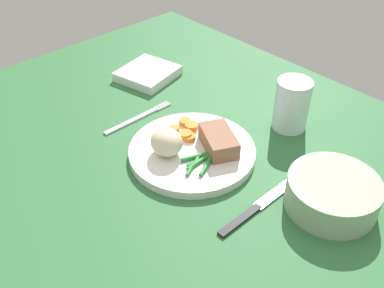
{
  "coord_description": "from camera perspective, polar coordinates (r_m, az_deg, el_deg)",
  "views": [
    {
      "loc": [
        41.9,
        -40.53,
        53.76
      ],
      "look_at": [
        -3.93,
        1.88,
        4.6
      ],
      "focal_mm": 40.86,
      "sensor_mm": 36.0,
      "label": 1
    }
  ],
  "objects": [
    {
      "name": "dinner_plate",
      "position": [
        0.81,
        0.0,
        -1.01
      ],
      "size": [
        23.34,
        23.34,
        1.6
      ],
      "primitive_type": "cylinder",
      "color": "white",
      "rests_on": "dining_table"
    },
    {
      "name": "fork",
      "position": [
        0.91,
        -7.09,
        3.39
      ],
      "size": [
        1.44,
        16.6,
        0.4
      ],
      "rotation": [
        0.0,
        0.0,
        0.03
      ],
      "color": "silver",
      "rests_on": "dining_table"
    },
    {
      "name": "dining_table",
      "position": [
        0.79,
        0.94,
        -3.94
      ],
      "size": [
        120.0,
        90.0,
        2.0
      ],
      "color": "#2D6B38",
      "rests_on": "ground"
    },
    {
      "name": "salad_bowl",
      "position": [
        0.73,
        17.89,
        -6.0
      ],
      "size": [
        14.78,
        14.78,
        5.25
      ],
      "color": "#99B28C",
      "rests_on": "dining_table"
    },
    {
      "name": "carrot_slices",
      "position": [
        0.84,
        -0.9,
        1.9
      ],
      "size": [
        6.68,
        5.73,
        1.23
      ],
      "color": "orange",
      "rests_on": "dinner_plate"
    },
    {
      "name": "napkin",
      "position": [
        1.05,
        -5.79,
        9.16
      ],
      "size": [
        14.17,
        14.64,
        2.08
      ],
      "primitive_type": "cube",
      "rotation": [
        0.0,
        0.0,
        0.23
      ],
      "color": "white",
      "rests_on": "dining_table"
    },
    {
      "name": "knife",
      "position": [
        0.73,
        9.1,
        -7.72
      ],
      "size": [
        1.7,
        20.5,
        0.64
      ],
      "rotation": [
        0.0,
        0.0,
        0.04
      ],
      "color": "black",
      "rests_on": "dining_table"
    },
    {
      "name": "green_beans",
      "position": [
        0.77,
        1.54,
        -2.02
      ],
      "size": [
        5.87,
        9.7,
        0.79
      ],
      "color": "#2D8C38",
      "rests_on": "dinner_plate"
    },
    {
      "name": "water_glass",
      "position": [
        0.88,
        12.82,
        4.62
      ],
      "size": [
        6.88,
        6.88,
        10.31
      ],
      "color": "silver",
      "rests_on": "dining_table"
    },
    {
      "name": "meat_portion",
      "position": [
        0.79,
        3.5,
        0.44
      ],
      "size": [
        10.15,
        8.5,
        3.25
      ],
      "primitive_type": "cube",
      "rotation": [
        0.0,
        0.0,
        -0.46
      ],
      "color": "#936047",
      "rests_on": "dinner_plate"
    },
    {
      "name": "mashed_potatoes",
      "position": [
        0.78,
        -3.33,
        0.25
      ],
      "size": [
        6.08,
        5.54,
        4.94
      ],
      "primitive_type": "ellipsoid",
      "color": "beige",
      "rests_on": "dinner_plate"
    }
  ]
}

